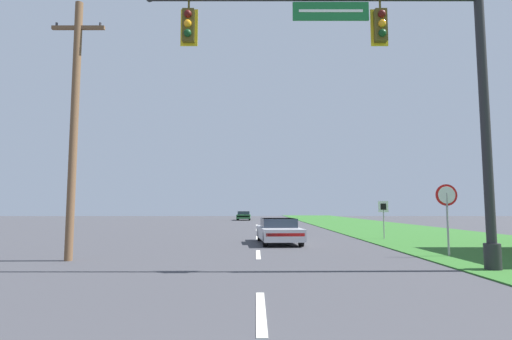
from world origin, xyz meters
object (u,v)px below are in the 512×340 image
(signal_mast, at_px, (401,82))
(route_sign_post, at_px, (382,211))
(car_ahead, at_px, (277,231))
(utility_pole_near, at_px, (73,123))
(far_car, at_px, (243,216))
(stop_sign, at_px, (445,203))

(signal_mast, height_order, route_sign_post, signal_mast)
(car_ahead, bearing_deg, utility_pole_near, -138.65)
(signal_mast, height_order, far_car, signal_mast)
(far_car, relative_size, stop_sign, 1.77)
(route_sign_post, bearing_deg, stop_sign, -91.53)
(far_car, distance_m, utility_pole_near, 42.07)
(stop_sign, distance_m, route_sign_post, 7.71)
(stop_sign, relative_size, route_sign_post, 1.23)
(car_ahead, distance_m, far_car, 35.43)
(signal_mast, relative_size, stop_sign, 3.96)
(stop_sign, bearing_deg, route_sign_post, 88.47)
(utility_pole_near, bearing_deg, far_car, 83.94)
(signal_mast, bearing_deg, car_ahead, 110.05)
(car_ahead, relative_size, far_car, 1.05)
(far_car, height_order, route_sign_post, route_sign_post)
(signal_mast, relative_size, car_ahead, 2.13)
(stop_sign, bearing_deg, utility_pole_near, -175.77)
(far_car, relative_size, utility_pole_near, 0.50)
(car_ahead, relative_size, stop_sign, 1.86)
(signal_mast, xyz_separation_m, utility_pole_near, (-10.26, 2.07, -0.77))
(stop_sign, bearing_deg, car_ahead, 136.31)
(route_sign_post, bearing_deg, far_car, 104.64)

